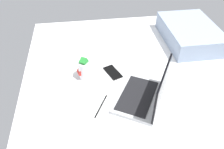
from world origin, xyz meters
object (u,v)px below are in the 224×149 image
Objects in this scene: snack_cup at (85,69)px; pillow at (190,33)px; cell_phone at (113,72)px; laptop at (146,95)px.

pillow is (-31.16, 79.31, 0.43)cm from snack_cup.
snack_cup is at bearing -68.55° from pillow.
snack_cup reaches higher than pillow.
snack_cup reaches higher than cell_phone.
laptop is 39.87cm from snack_cup.
pillow is (-29.74, 62.38, 6.10)cm from cell_phone.
pillow reaches higher than cell_phone.
snack_cup is at bearing -98.38° from laptop.
snack_cup is 17.91cm from cell_phone.
laptop is at bearing -40.70° from pillow.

